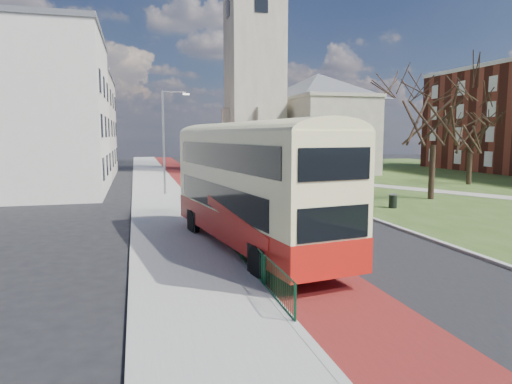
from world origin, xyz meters
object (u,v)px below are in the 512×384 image
object	(u,v)px
streetlamp	(166,137)
winter_tree_far	(472,128)
bus	(251,181)
winter_tree_near	(435,102)
litter_bin	(393,201)

from	to	relation	value
streetlamp	winter_tree_far	size ratio (longest dim) A/B	1.04
bus	winter_tree_near	distance (m)	20.30
streetlamp	winter_tree_near	xyz separation A→B (m)	(18.67, -7.35, 2.52)
winter_tree_far	winter_tree_near	bearing A→B (deg)	-141.43
streetlamp	bus	distance (m)	18.63
bus	litter_bin	bearing A→B (deg)	26.13
streetlamp	litter_bin	distance (m)	17.65
winter_tree_near	streetlamp	bearing A→B (deg)	158.52
streetlamp	litter_bin	world-z (taller)	streetlamp
litter_bin	winter_tree_near	bearing A→B (deg)	31.18
winter_tree_near	litter_bin	bearing A→B (deg)	-148.82
streetlamp	bus	bearing A→B (deg)	-83.22
winter_tree_near	litter_bin	xyz separation A→B (m)	(-4.99, -3.02, -6.62)
bus	winter_tree_far	distance (m)	32.36
winter_tree_far	litter_bin	world-z (taller)	winter_tree_far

